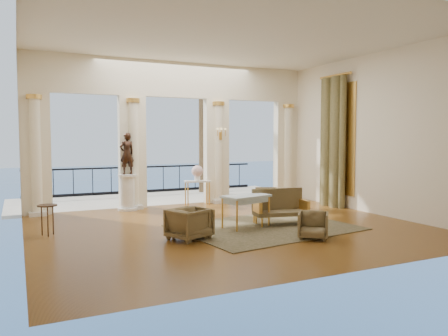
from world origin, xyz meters
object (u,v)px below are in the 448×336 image
armchair_a (192,222)px  settee (279,207)px  armchair_b (313,224)px  game_table (246,199)px  armchair_d (188,222)px  side_table (47,209)px  statue (127,154)px  pedestal (127,193)px  console_table (197,185)px  armchair_c (269,199)px

armchair_a → settee: size_ratio=0.51×
armchair_b → game_table: game_table is taller
armchair_d → game_table: 1.81m
game_table → side_table: game_table is taller
statue → armchair_a: bearing=84.8°
armchair_a → game_table: size_ratio=0.57×
game_table → statue: statue is taller
armchair_a → statue: statue is taller
armchair_b → game_table: (-0.75, 1.62, 0.38)m
armchair_b → pedestal: size_ratio=0.59×
pedestal → console_table: (2.25, 0.05, 0.13)m
settee → pedestal: bearing=138.9°
settee → console_table: settee is taller
side_table → game_table: bearing=-14.4°
armchair_a → settee: 2.58m
console_table → armchair_d: bearing=-100.5°
armchair_c → side_table: (-5.97, -0.52, 0.19)m
armchair_d → console_table: 4.75m
armchair_c → statue: (-3.61, 2.08, 1.29)m
armchair_b → console_table: bearing=134.4°
armchair_a → statue: bearing=77.3°
armchair_c → armchair_d: (-3.33, -2.19, -0.02)m
armchair_c → game_table: (-1.64, -1.63, 0.31)m
game_table → pedestal: bearing=103.5°
console_table → pedestal: bearing=-164.8°
armchair_c → console_table: size_ratio=0.89×
game_table → side_table: 4.48m
armchair_b → statue: bearing=156.3°
side_table → console_table: bearing=29.9°
armchair_a → side_table: 3.21m
armchair_b → settee: bearing=122.4°
armchair_d → settee: settee is taller
armchair_a → pedestal: 4.25m
armchair_b → armchair_d: bearing=-164.4°
statue → console_table: bearing=170.6°
pedestal → side_table: 3.51m
settee → side_table: 5.40m
settee → side_table: bearing=178.7°
settee → console_table: (-0.68, 3.76, 0.21)m
armchair_d → settee: size_ratio=0.52×
statue → console_table: size_ratio=1.40×
armchair_d → pedestal: pedestal is taller
armchair_b → side_table: 5.78m
pedestal → settee: bearing=-51.7°
game_table → side_table: (-4.33, 1.11, -0.12)m
armchair_a → armchair_c: 3.87m
armchair_a → console_table: size_ratio=0.82×
armchair_d → pedestal: 4.28m
statue → side_table: bearing=37.1°
armchair_a → armchair_d: bearing=-179.9°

